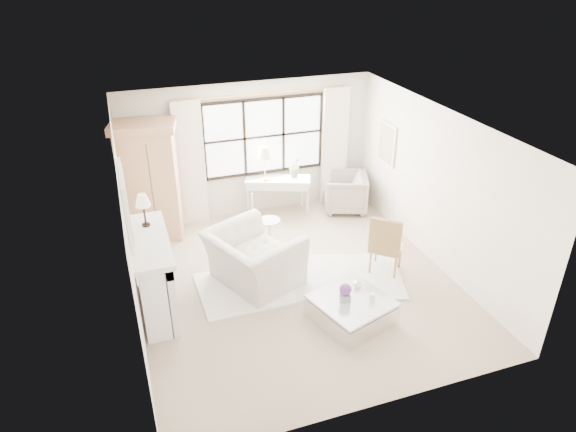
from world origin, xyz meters
name	(u,v)px	position (x,y,z in m)	size (l,w,h in m)	color
floor	(296,282)	(0.00, 0.00, 0.00)	(5.50, 5.50, 0.00)	tan
ceiling	(297,125)	(0.00, 0.00, 2.70)	(5.50, 5.50, 0.00)	white
wall_back	(250,150)	(0.00, 2.75, 1.35)	(5.00, 5.00, 0.00)	beige
wall_front	(382,318)	(0.00, -2.75, 1.35)	(5.00, 5.00, 0.00)	white
wall_left	(128,236)	(-2.50, 0.00, 1.35)	(5.50, 5.50, 0.00)	beige
wall_right	(436,187)	(2.50, 0.00, 1.35)	(5.50, 5.50, 0.00)	white
window_pane	(264,136)	(0.30, 2.73, 1.60)	(2.40, 0.02, 1.50)	white
window_frame	(264,137)	(0.30, 2.72, 1.60)	(2.50, 0.04, 1.50)	black
curtain_rod	(264,93)	(0.30, 2.67, 2.47)	(0.04, 0.04, 3.30)	#BB8840
curtain_left	(190,164)	(-1.20, 2.65, 1.24)	(0.55, 0.10, 2.47)	silver
curtain_right	(335,147)	(1.80, 2.65, 1.24)	(0.55, 0.10, 2.47)	silver
fireplace	(151,275)	(-2.27, 0.00, 0.65)	(0.58, 1.66, 1.26)	silver
mirror_frame	(125,204)	(-2.47, 0.00, 1.84)	(0.05, 1.15, 0.95)	white
mirror_glass	(128,204)	(-2.44, 0.00, 1.84)	(0.02, 1.00, 0.80)	silver
art_frame	(387,143)	(2.47, 1.70, 1.55)	(0.04, 0.62, 0.82)	white
art_canvas	(386,144)	(2.45, 1.70, 1.55)	(0.01, 0.52, 0.72)	#BAA890
mantel_lamp	(143,202)	(-2.23, 0.40, 1.65)	(0.22, 0.22, 0.51)	black
armoire	(150,181)	(-2.00, 2.34, 1.14)	(1.25, 0.93, 2.24)	tan
console_table	(278,196)	(0.48, 2.43, 0.40)	(1.37, 0.89, 0.80)	white
console_lamp	(265,154)	(0.22, 2.43, 1.36)	(0.28, 0.28, 0.69)	#A8783A
orchid_plant	(295,166)	(0.84, 2.41, 1.03)	(0.25, 0.20, 0.46)	#60774F
side_table	(269,228)	(-0.05, 1.31, 0.33)	(0.40, 0.40, 0.51)	silver
rug_left	(256,286)	(-0.66, 0.09, 0.02)	(1.85, 1.31, 0.03)	white
rug_right	(347,276)	(0.87, -0.15, 0.02)	(1.79, 1.34, 0.03)	silver
club_armchair	(253,258)	(-0.65, 0.24, 0.45)	(1.39, 1.21, 0.90)	beige
wingback_chair	(345,192)	(1.87, 2.16, 0.39)	(0.84, 0.86, 0.79)	#9F9387
french_chair	(385,256)	(1.53, -0.20, 0.31)	(0.68, 0.68, 1.08)	#A47D45
coffee_table	(351,310)	(0.44, -1.19, 0.18)	(1.25, 1.25, 0.38)	silver
planter_box	(345,297)	(0.33, -1.17, 0.43)	(0.14, 0.14, 0.11)	slate
planter_flowers	(346,289)	(0.33, -1.17, 0.57)	(0.18, 0.18, 0.18)	#66317B
pillar_candle	(372,297)	(0.70, -1.31, 0.44)	(0.08, 0.08, 0.12)	#EEE5CF
coffee_vase	(358,283)	(0.65, -0.94, 0.46)	(0.15, 0.15, 0.16)	white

